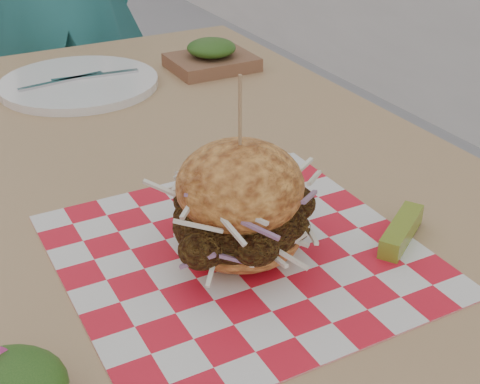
{
  "coord_description": "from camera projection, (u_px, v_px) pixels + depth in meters",
  "views": [
    {
      "loc": [
        -0.01,
        -0.48,
        1.15
      ],
      "look_at": [
        0.27,
        0.04,
        0.82
      ],
      "focal_mm": 50.0,
      "sensor_mm": 36.0,
      "label": 1
    }
  ],
  "objects": [
    {
      "name": "kraft_tray",
      "position": [
        212.0,
        57.0,
        1.23
      ],
      "size": [
        0.15,
        0.12,
        0.06
      ],
      "color": "brown",
      "rests_on": "patio_table"
    },
    {
      "name": "patio_chair",
      "position": [
        22.0,
        78.0,
        1.78
      ],
      "size": [
        0.5,
        0.51,
        0.95
      ],
      "rotation": [
        0.0,
        0.0,
        -0.2
      ],
      "color": "tan",
      "rests_on": "ground"
    },
    {
      "name": "sandwich",
      "position": [
        240.0,
        208.0,
        0.68
      ],
      "size": [
        0.17,
        0.17,
        0.2
      ],
      "color": "#EA9742",
      "rests_on": "paper_liner"
    },
    {
      "name": "place_setting",
      "position": [
        79.0,
        83.0,
        1.15
      ],
      "size": [
        0.27,
        0.27,
        0.02
      ],
      "color": "white",
      "rests_on": "patio_table"
    },
    {
      "name": "patio_table",
      "position": [
        162.0,
        222.0,
        0.91
      ],
      "size": [
        0.8,
        1.2,
        0.75
      ],
      "color": "tan",
      "rests_on": "ground"
    },
    {
      "name": "pickle_spear",
      "position": [
        401.0,
        231.0,
        0.72
      ],
      "size": [
        0.09,
        0.07,
        0.02
      ],
      "primitive_type": "cube",
      "rotation": [
        0.0,
        0.0,
        0.58
      ],
      "color": "olive",
      "rests_on": "paper_liner"
    },
    {
      "name": "paper_liner",
      "position": [
        240.0,
        253.0,
        0.71
      ],
      "size": [
        0.36,
        0.36,
        0.0
      ],
      "primitive_type": "cube",
      "color": "red",
      "rests_on": "patio_table"
    }
  ]
}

